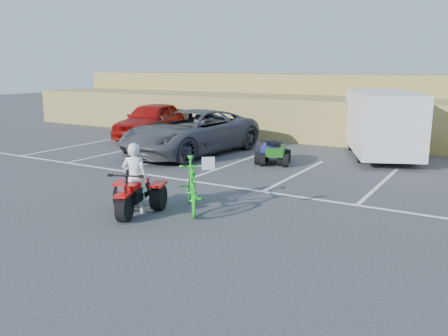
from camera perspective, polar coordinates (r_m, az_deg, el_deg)
The scene contains 11 objects.
ground at distance 11.61m, azimuth -0.55°, elevation -5.49°, with size 100.00×100.00×0.00m, color #353537.
parking_stripes at distance 14.80m, azimuth 10.56°, elevation -1.80°, with size 28.00×5.16×0.01m.
grass_embankment at distance 25.67m, azimuth 17.81°, elevation 6.88°, with size 40.00×8.50×3.10m.
red_trike_atv at distance 11.77m, azimuth -10.77°, elevation -5.46°, with size 1.26×1.68×1.09m, color red, non-canonical shape.
rider at distance 11.68m, azimuth -10.67°, elevation -1.19°, with size 0.63×0.41×1.73m, color white.
green_dirt_bike at distance 11.75m, azimuth -3.91°, elevation -1.97°, with size 0.62×2.18×1.31m, color #14BF19.
grey_pickup at distance 19.38m, azimuth -4.00°, elevation 4.31°, with size 2.95×6.39×1.78m, color #3F4146.
red_car at distance 24.10m, azimuth -8.67°, elevation 5.72°, with size 2.08×5.18×1.76m, color #950C08.
cargo_trailer at distance 19.64m, azimuth 18.44°, elevation 5.29°, with size 4.15×5.91×2.56m.
quad_atv_blue at distance 17.78m, azimuth 5.68°, elevation 0.67°, with size 1.03×1.38×0.90m, color navy, non-canonical shape.
quad_atv_green at distance 17.53m, azimuth 6.21°, elevation 0.49°, with size 1.02×1.37×0.89m, color #175513, non-canonical shape.
Camera 1 is at (5.74, -9.46, 3.51)m, focal length 38.00 mm.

